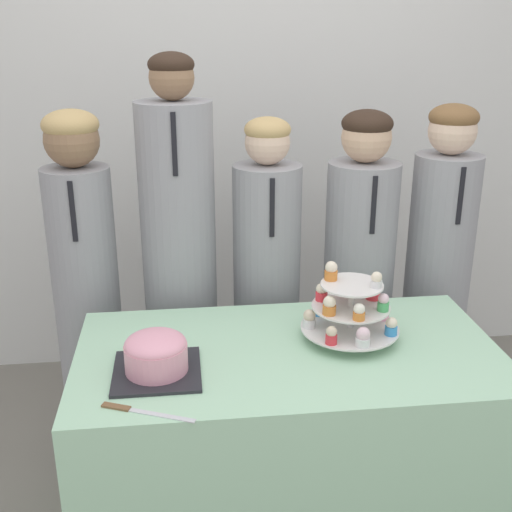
{
  "coord_description": "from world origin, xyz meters",
  "views": [
    {
      "loc": [
        -0.32,
        -1.43,
        1.71
      ],
      "look_at": [
        -0.1,
        0.39,
        1.04
      ],
      "focal_mm": 45.0,
      "sensor_mm": 36.0,
      "label": 1
    }
  ],
  "objects": [
    {
      "name": "wall_back",
      "position": [
        0.0,
        1.72,
        1.35
      ],
      "size": [
        9.0,
        0.06,
        2.7
      ],
      "color": "silver",
      "rests_on": "ground_plane"
    },
    {
      "name": "table",
      "position": [
        0.0,
        0.35,
        0.36
      ],
      "size": [
        1.35,
        0.71,
        0.73
      ],
      "color": "#A8DBB2",
      "rests_on": "ground_plane"
    },
    {
      "name": "round_cake",
      "position": [
        -0.41,
        0.26,
        0.79
      ],
      "size": [
        0.26,
        0.26,
        0.13
      ],
      "color": "#232328",
      "rests_on": "table"
    },
    {
      "name": "cake_knife",
      "position": [
        -0.47,
        0.07,
        0.73
      ],
      "size": [
        0.25,
        0.12,
        0.01
      ],
      "rotation": [
        0.0,
        0.0,
        -0.41
      ],
      "color": "silver",
      "rests_on": "table"
    },
    {
      "name": "cupcake_stand",
      "position": [
        0.21,
        0.41,
        0.83
      ],
      "size": [
        0.32,
        0.32,
        0.26
      ],
      "color": "silver",
      "rests_on": "table"
    },
    {
      "name": "student_0",
      "position": [
        -0.7,
        0.92,
        0.7
      ],
      "size": [
        0.25,
        0.26,
        1.42
      ],
      "color": "#939399",
      "rests_on": "ground_plane"
    },
    {
      "name": "student_1",
      "position": [
        -0.34,
        0.92,
        0.76
      ],
      "size": [
        0.28,
        0.29,
        1.61
      ],
      "color": "#939399",
      "rests_on": "ground_plane"
    },
    {
      "name": "student_2",
      "position": [
        0.01,
        0.92,
        0.66
      ],
      "size": [
        0.27,
        0.27,
        1.38
      ],
      "color": "#939399",
      "rests_on": "ground_plane"
    },
    {
      "name": "student_3",
      "position": [
        0.38,
        0.92,
        0.67
      ],
      "size": [
        0.28,
        0.29,
        1.4
      ],
      "color": "#939399",
      "rests_on": "ground_plane"
    },
    {
      "name": "student_4",
      "position": [
        0.72,
        0.92,
        0.69
      ],
      "size": [
        0.27,
        0.27,
        1.42
      ],
      "color": "#939399",
      "rests_on": "ground_plane"
    }
  ]
}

